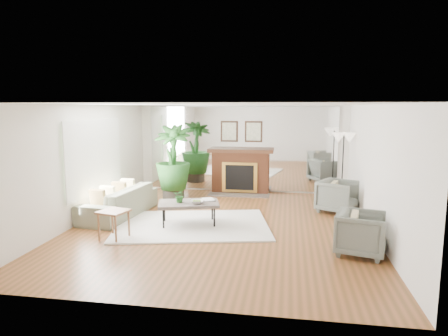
% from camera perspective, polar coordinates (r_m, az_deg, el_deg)
% --- Properties ---
extents(ground, '(7.00, 7.00, 0.00)m').
position_cam_1_polar(ground, '(8.40, -0.36, -8.23)').
color(ground, brown).
rests_on(ground, ground).
extents(wall_left, '(0.02, 7.00, 2.50)m').
position_cam_1_polar(wall_left, '(9.10, -19.27, 0.67)').
color(wall_left, white).
rests_on(wall_left, ground).
extents(wall_right, '(0.02, 7.00, 2.50)m').
position_cam_1_polar(wall_right, '(8.18, 20.77, -0.28)').
color(wall_right, white).
rests_on(wall_right, ground).
extents(wall_back, '(6.00, 0.02, 2.50)m').
position_cam_1_polar(wall_back, '(11.55, 2.52, 2.77)').
color(wall_back, white).
rests_on(wall_back, ground).
extents(mirror_panel, '(5.40, 0.04, 2.40)m').
position_cam_1_polar(mirror_panel, '(11.53, 2.51, 2.76)').
color(mirror_panel, silver).
rests_on(mirror_panel, wall_back).
extents(window_panel, '(0.04, 2.40, 1.50)m').
position_cam_1_polar(window_panel, '(9.43, -17.99, 1.61)').
color(window_panel, '#B2E09E').
rests_on(window_panel, wall_left).
extents(fireplace, '(1.85, 0.83, 2.05)m').
position_cam_1_polar(fireplace, '(11.40, 2.36, -0.30)').
color(fireplace, brown).
rests_on(fireplace, ground).
extents(area_rug, '(3.50, 2.82, 0.03)m').
position_cam_1_polar(area_rug, '(8.41, -4.54, -8.12)').
color(area_rug, silver).
rests_on(area_rug, ground).
extents(coffee_table, '(1.38, 1.02, 0.49)m').
position_cam_1_polar(coffee_table, '(8.34, -5.08, -5.16)').
color(coffee_table, '#5D5149').
rests_on(coffee_table, ground).
extents(sofa, '(1.10, 2.31, 0.65)m').
position_cam_1_polar(sofa, '(9.38, -14.75, -4.65)').
color(sofa, gray).
rests_on(sofa, ground).
extents(armchair_back, '(1.13, 1.12, 0.76)m').
position_cam_1_polar(armchair_back, '(9.72, 16.01, -3.90)').
color(armchair_back, slate).
rests_on(armchair_back, ground).
extents(armchair_front, '(0.97, 0.95, 0.73)m').
position_cam_1_polar(armchair_front, '(7.12, 19.03, -8.82)').
color(armchair_front, slate).
rests_on(armchair_front, ground).
extents(side_table, '(0.59, 0.59, 0.55)m').
position_cam_1_polar(side_table, '(7.72, -15.50, -6.51)').
color(side_table, '#98603D').
rests_on(side_table, ground).
extents(potted_ficus, '(1.02, 1.02, 1.99)m').
position_cam_1_polar(potted_ficus, '(10.59, -7.32, 1.16)').
color(potted_ficus, '#29251E').
rests_on(potted_ficus, ground).
extents(floor_lamp, '(0.59, 0.33, 1.81)m').
position_cam_1_polar(floor_lamp, '(10.42, 16.72, 3.39)').
color(floor_lamp, black).
rests_on(floor_lamp, ground).
extents(tabletop_plant, '(0.27, 0.24, 0.29)m').
position_cam_1_polar(tabletop_plant, '(8.30, -6.30, -3.94)').
color(tabletop_plant, '#265921').
rests_on(tabletop_plant, coffee_table).
extents(fruit_bowl, '(0.32, 0.32, 0.07)m').
position_cam_1_polar(fruit_bowl, '(8.21, -3.89, -4.83)').
color(fruit_bowl, '#98603D').
rests_on(fruit_bowl, coffee_table).
extents(book, '(0.33, 0.37, 0.02)m').
position_cam_1_polar(book, '(8.46, -2.97, -4.58)').
color(book, '#98603D').
rests_on(book, coffee_table).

